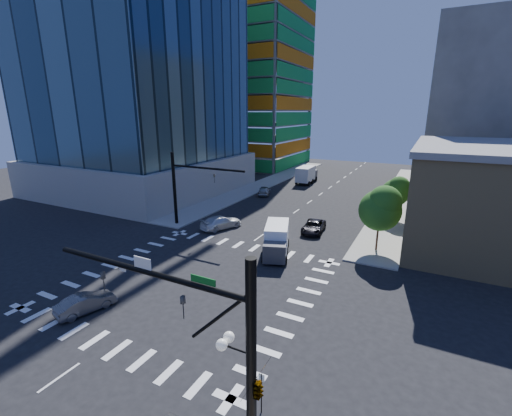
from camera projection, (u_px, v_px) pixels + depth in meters
The scene contains 17 objects.
ground at pixel (195, 282), 28.75m from camera, with size 160.00×160.00×0.00m, color black.
road_markings at pixel (195, 282), 28.75m from camera, with size 20.00×20.00×0.01m, color silver.
sidewalk_ne at pixel (400, 197), 57.48m from camera, with size 5.00×60.00×0.15m, color gray.
sidewalk_nw at pixel (266, 183), 68.47m from camera, with size 5.00×60.00×0.15m, color gray.
construction_building at pixel (251, 68), 87.14m from camera, with size 25.16×34.50×70.60m.
bg_building_ne at pixel (506, 111), 60.16m from camera, with size 24.00×30.00×28.00m, color #5E5955.
signal_mast_se at pixel (230, 355), 12.88m from camera, with size 10.51×2.48×9.00m.
signal_mast_nw at pixel (184, 183), 41.50m from camera, with size 10.20×0.40×9.00m.
tree_south at pixel (381, 208), 33.82m from camera, with size 4.16×4.16×6.82m.
tree_north at pixel (397, 191), 44.16m from camera, with size 3.54×3.52×5.78m.
no_parking_sign at pixel (261, 388), 15.96m from camera, with size 0.30×0.06×2.20m.
car_nb_far at pixel (314, 227), 40.59m from camera, with size 2.29×4.96×1.38m, color black.
car_sb_near at pixel (221, 222), 41.91m from camera, with size 2.18×5.37×1.56m, color white.
car_sb_mid at pixel (264, 191), 58.76m from camera, with size 1.83×4.54×1.55m, color #979A9E.
car_sb_cross at pixel (86, 303), 24.42m from camera, with size 1.41×4.04×1.33m, color #4F5054.
box_truck_near at pixel (276, 243), 33.97m from camera, with size 4.15×6.09×2.95m.
box_truck_far at pixel (307, 176), 68.53m from camera, with size 2.94×6.52×3.38m.
Camera 1 is at (16.44, -20.74, 13.84)m, focal length 24.00 mm.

